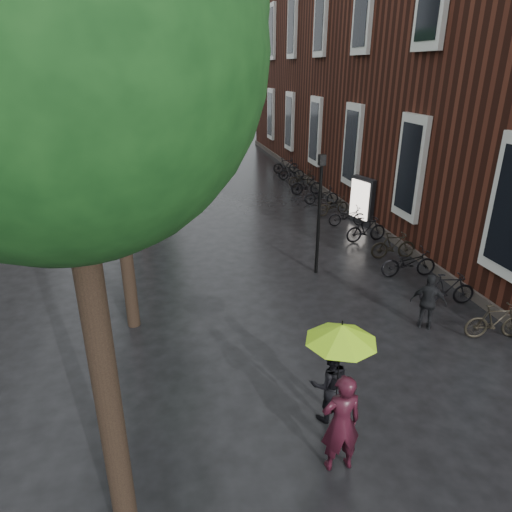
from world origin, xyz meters
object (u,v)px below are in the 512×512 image
object	(u,v)px
parked_bicycles	(340,209)
person_burgundy	(341,423)
person_black	(330,384)
lamp_post	(320,204)
ad_lightbox	(362,201)
pedestrian_walking	(428,302)

from	to	relation	value
parked_bicycles	person_burgundy	bearing A→B (deg)	-112.08
person_black	lamp_post	world-z (taller)	lamp_post
person_black	ad_lightbox	bearing A→B (deg)	-114.26
ad_lightbox	pedestrian_walking	bearing A→B (deg)	-119.83
person_black	lamp_post	bearing A→B (deg)	-104.44
person_burgundy	lamp_post	bearing A→B (deg)	-106.47
person_black	pedestrian_walking	xyz separation A→B (m)	(3.62, 2.56, -0.04)
ad_lightbox	person_burgundy	bearing A→B (deg)	-132.39
person_black	pedestrian_walking	bearing A→B (deg)	-141.86
ad_lightbox	parked_bicycles	bearing A→B (deg)	116.32
person_black	person_burgundy	bearing A→B (deg)	80.83
person_burgundy	pedestrian_walking	distance (m)	5.35
parked_bicycles	ad_lightbox	size ratio (longest dim) A/B	10.16
person_burgundy	pedestrian_walking	world-z (taller)	person_burgundy
ad_lightbox	lamp_post	size ratio (longest dim) A/B	0.52
pedestrian_walking	ad_lightbox	distance (m)	8.58
pedestrian_walking	ad_lightbox	bearing A→B (deg)	-71.16
pedestrian_walking	ad_lightbox	xyz separation A→B (m)	(1.98, 8.35, 0.25)
person_black	lamp_post	distance (m)	6.90
parked_bicycles	lamp_post	bearing A→B (deg)	-119.35
person_burgundy	person_black	bearing A→B (deg)	-101.97
lamp_post	person_black	bearing A→B (deg)	-107.36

